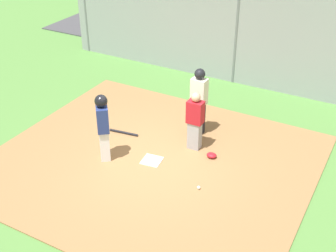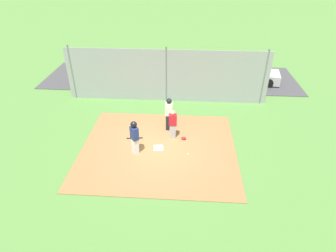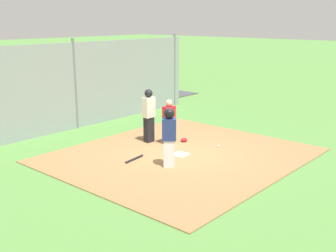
# 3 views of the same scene
# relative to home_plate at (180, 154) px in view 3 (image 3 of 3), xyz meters

# --- Properties ---
(ground_plane) EXTENTS (140.00, 140.00, 0.00)m
(ground_plane) POSITION_rel_home_plate_xyz_m (0.00, 0.00, -0.04)
(ground_plane) COLOR #51843D
(dirt_infield) EXTENTS (7.20, 6.40, 0.03)m
(dirt_infield) POSITION_rel_home_plate_xyz_m (0.00, 0.00, -0.03)
(dirt_infield) COLOR olive
(dirt_infield) RESTS_ON ground_plane
(home_plate) EXTENTS (0.49, 0.49, 0.02)m
(home_plate) POSITION_rel_home_plate_xyz_m (0.00, 0.00, 0.00)
(home_plate) COLOR white
(home_plate) RESTS_ON dirt_infield
(catcher) EXTENTS (0.39, 0.27, 1.49)m
(catcher) POSITION_rel_home_plate_xyz_m (-0.62, -0.99, 0.75)
(catcher) COLOR #9E9EA3
(catcher) RESTS_ON dirt_infield
(umpire) EXTENTS (0.39, 0.28, 1.78)m
(umpire) POSITION_rel_home_plate_xyz_m (-0.38, -1.67, 0.93)
(umpire) COLOR black
(umpire) RESTS_ON dirt_infield
(runner) EXTENTS (0.44, 0.46, 1.66)m
(runner) POSITION_rel_home_plate_xyz_m (1.01, 0.43, 0.94)
(runner) COLOR silver
(runner) RESTS_ON dirt_infield
(baseball_bat) EXTENTS (0.79, 0.17, 0.06)m
(baseball_bat) POSITION_rel_home_plate_xyz_m (1.26, -0.71, 0.02)
(baseball_bat) COLOR black
(baseball_bat) RESTS_ON dirt_infield
(catcher_mask) EXTENTS (0.24, 0.20, 0.12)m
(catcher_mask) POSITION_rel_home_plate_xyz_m (-1.17, -0.80, 0.05)
(catcher_mask) COLOR #B21923
(catcher_mask) RESTS_ON dirt_infield
(baseball) EXTENTS (0.07, 0.07, 0.07)m
(baseball) POSITION_rel_home_plate_xyz_m (-1.41, 0.42, 0.03)
(baseball) COLOR white
(baseball) RESTS_ON dirt_infield
(backstop_fence) EXTENTS (12.00, 0.10, 3.35)m
(backstop_fence) POSITION_rel_home_plate_xyz_m (0.00, -5.08, 1.56)
(backstop_fence) COLOR #93999E
(backstop_fence) RESTS_ON ground_plane
(parking_lot) EXTENTS (18.00, 5.20, 0.04)m
(parking_lot) POSITION_rel_home_plate_xyz_m (0.00, -8.73, -0.02)
(parking_lot) COLOR #424247
(parking_lot) RESTS_ON ground_plane
(parked_car_silver) EXTENTS (4.41, 2.38, 1.28)m
(parked_car_silver) POSITION_rel_home_plate_xyz_m (-5.57, -8.48, 0.57)
(parked_car_silver) COLOR #B2B2B7
(parked_car_silver) RESTS_ON parking_lot
(parked_car_white) EXTENTS (4.24, 1.97, 1.28)m
(parked_car_white) POSITION_rel_home_plate_xyz_m (-0.21, -8.46, 0.57)
(parked_car_white) COLOR silver
(parked_car_white) RESTS_ON parking_lot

